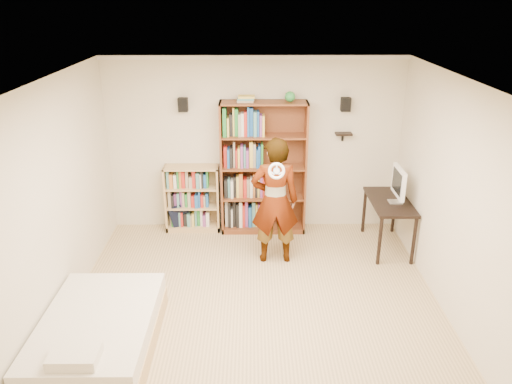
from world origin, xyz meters
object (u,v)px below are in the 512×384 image
(low_bookshelf, at_px, (192,198))
(computer_desk, at_px, (388,224))
(tall_bookshelf, at_px, (263,169))
(daybed, at_px, (98,330))
(person, at_px, (275,201))

(low_bookshelf, xyz_separation_m, computer_desk, (2.93, -0.63, -0.15))
(tall_bookshelf, xyz_separation_m, low_bookshelf, (-1.11, 0.03, -0.50))
(low_bookshelf, distance_m, daybed, 3.01)
(computer_desk, height_order, person, person)
(computer_desk, distance_m, daybed, 4.27)
(daybed, relative_size, person, 0.99)
(tall_bookshelf, bearing_deg, daybed, -121.84)
(tall_bookshelf, relative_size, person, 1.15)
(low_bookshelf, height_order, computer_desk, low_bookshelf)
(tall_bookshelf, xyz_separation_m, computer_desk, (1.82, -0.60, -0.65))
(person, bearing_deg, low_bookshelf, -40.79)
(daybed, bearing_deg, low_bookshelf, 76.88)
(low_bookshelf, xyz_separation_m, daybed, (-0.68, -2.92, -0.27))
(low_bookshelf, relative_size, person, 0.59)
(daybed, bearing_deg, tall_bookshelf, 58.16)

